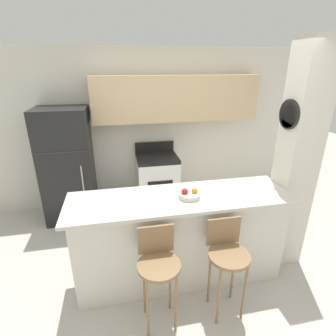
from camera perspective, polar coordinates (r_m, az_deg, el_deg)
The scene contains 10 objects.
ground_plane at distance 3.30m, azimuth 2.51°, elevation -22.21°, with size 14.00×14.00×0.00m, color beige.
wall_back at distance 4.34m, azimuth -1.37°, elevation 10.99°, with size 5.60×0.38×2.55m.
pillar_right at distance 3.22m, azimuth 26.13°, elevation 1.20°, with size 0.38×0.32×2.55m.
counter_bar at distance 2.96m, azimuth 2.68°, elevation -14.97°, with size 2.31×0.66×1.02m.
refrigerator at distance 4.22m, azimuth -20.99°, elevation 0.48°, with size 0.73×0.66×1.72m.
stove_range at distance 4.38m, azimuth -2.32°, elevation -2.95°, with size 0.65×0.59×1.07m.
bar_stool_left at distance 2.45m, azimuth -2.14°, elevation -20.21°, with size 0.38×0.38×0.96m.
bar_stool_right at distance 2.61m, azimuth 12.76°, elevation -17.90°, with size 0.38×0.38×0.96m.
fruit_bowl at distance 2.67m, azimuth 4.70°, elevation -5.76°, with size 0.23×0.23×0.10m.
trash_bin at distance 4.24m, azimuth -12.33°, elevation -8.49°, with size 0.28×0.28×0.38m.
Camera 1 is at (-0.60, -2.30, 2.28)m, focal length 28.00 mm.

